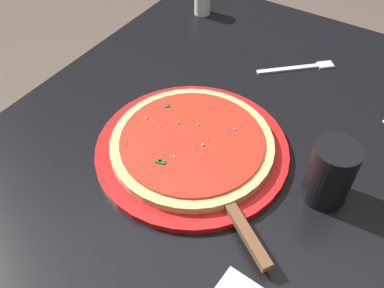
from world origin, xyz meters
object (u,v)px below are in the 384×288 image
Objects in this scene: pizza_server at (234,214)px; fork at (300,68)px; cup_tall_drink at (330,173)px; serving_plate at (192,149)px; parmesan_shaker at (202,1)px; pizza at (192,143)px.

fork is at bearing 8.58° from pizza_server.
serving_plate is at bearing 98.00° from cup_tall_drink.
cup_tall_drink is (0.03, -0.25, 0.05)m from serving_plate.
serving_plate is 2.46× the size of fork.
cup_tall_drink is 0.66m from parmesan_shaker.
cup_tall_drink reaches higher than pizza_server.
parmesan_shaker is at bearing 73.70° from fork.
pizza is at bearing 56.19° from pizza_server.
pizza is 4.16× the size of parmesan_shaker.
parmesan_shaker reaches higher than serving_plate.
parmesan_shaker is (0.10, 0.33, 0.04)m from fork.
fork is 0.35m from parmesan_shaker.
fork is (0.33, 0.17, -0.06)m from cup_tall_drink.
serving_plate is 0.02m from pizza.
cup_tall_drink is at bearing -129.99° from parmesan_shaker.
pizza_server is 0.17m from cup_tall_drink.
pizza_server is 2.80× the size of parmesan_shaker.
pizza is 0.17m from pizza_server.
cup_tall_drink is (0.13, -0.11, 0.04)m from pizza_server.
parmesan_shaker is (0.46, 0.26, 0.03)m from serving_plate.
serving_plate is at bearing 168.59° from fork.
cup_tall_drink reaches higher than fork.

